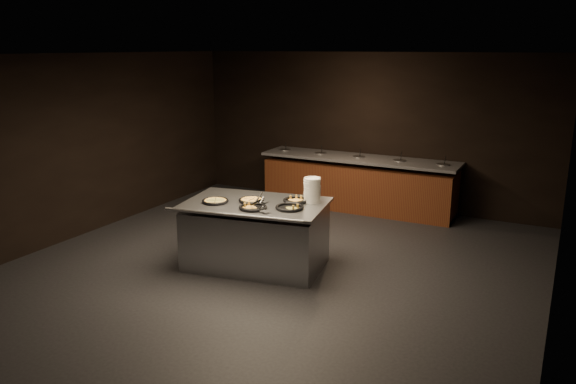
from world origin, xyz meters
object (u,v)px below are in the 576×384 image
Objects in this scene: pan_veggie_whole at (215,201)px; pan_cheese_whole at (252,200)px; serving_counter at (256,236)px; plate_stack at (312,190)px.

pan_veggie_whole and pan_cheese_whole have the same top height.
pan_veggie_whole is 0.50m from pan_cheese_whole.
serving_counter is 0.51m from pan_cheese_whole.
plate_stack is at bearing 18.88° from serving_counter.
serving_counter is 1.02m from plate_stack.
pan_cheese_whole reaches higher than serving_counter.
serving_counter is 5.72× the size of pan_veggie_whole.
pan_veggie_whole is 1.02× the size of pan_cheese_whole.
serving_counter is at bearing -16.59° from pan_cheese_whole.
serving_counter is 5.83× the size of pan_cheese_whole.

